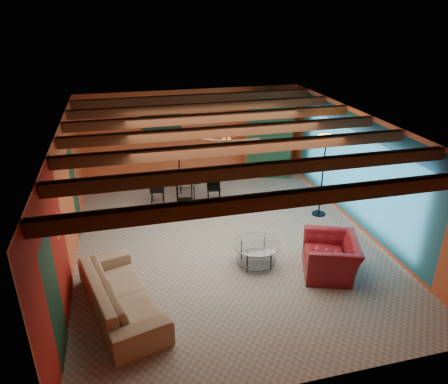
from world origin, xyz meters
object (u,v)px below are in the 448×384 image
object	(u,v)px
sofa	(121,294)
potted_plant	(268,96)
armchair	(331,256)
dining_table	(186,187)
floor_lamp	(322,176)
vase	(185,167)
coffee_table	(256,254)
armoire	(266,140)

from	to	relation	value
sofa	potted_plant	bearing A→B (deg)	-54.31
armchair	dining_table	distance (m)	4.48
floor_lamp	vase	xyz separation A→B (m)	(-3.18, 1.50, -0.00)
armchair	potted_plant	xyz separation A→B (m)	(0.49, 5.34, 2.09)
vase	dining_table	bearing A→B (deg)	0.00
coffee_table	dining_table	xyz separation A→B (m)	(-0.91, 3.25, 0.22)
armchair	sofa	bearing A→B (deg)	-67.65
sofa	vase	bearing A→B (deg)	-38.73
armchair	armoire	xyz separation A→B (m)	(0.49, 5.34, 0.74)
armchair	potted_plant	distance (m)	5.75
sofa	potted_plant	world-z (taller)	potted_plant
armchair	vase	world-z (taller)	vase
sofa	armoire	size ratio (longest dim) A/B	1.10
armoire	floor_lamp	size ratio (longest dim) A/B	1.07
sofa	vase	distance (m)	4.48
vase	potted_plant	bearing A→B (deg)	28.04
coffee_table	vase	size ratio (longest dim) A/B	4.81
floor_lamp	armchair	bearing A→B (deg)	-111.29
coffee_table	potted_plant	size ratio (longest dim) A/B	2.10
sofa	armchair	bearing A→B (deg)	-102.43
dining_table	vase	distance (m)	0.57
armoire	dining_table	bearing A→B (deg)	-134.44
armchair	armoire	world-z (taller)	armoire
armoire	floor_lamp	bearing A→B (deg)	-64.08
armchair	armoire	bearing A→B (deg)	-165.36
dining_table	armoire	size ratio (longest dim) A/B	0.81
dining_table	potted_plant	world-z (taller)	potted_plant
armchair	coffee_table	distance (m)	1.48
potted_plant	floor_lamp	bearing A→B (deg)	-81.60
potted_plant	vase	world-z (taller)	potted_plant
sofa	armchair	world-z (taller)	armchair
dining_table	vase	world-z (taller)	vase
potted_plant	armoire	bearing A→B (deg)	0.00
armchair	floor_lamp	world-z (taller)	floor_lamp
dining_table	potted_plant	distance (m)	3.69
floor_lamp	coffee_table	bearing A→B (deg)	-142.26
coffee_table	armchair	bearing A→B (deg)	-25.16
floor_lamp	vase	distance (m)	3.51
dining_table	potted_plant	bearing A→B (deg)	28.04
armoire	potted_plant	world-z (taller)	potted_plant
potted_plant	sofa	bearing A→B (deg)	-129.44
armoire	potted_plant	distance (m)	1.35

